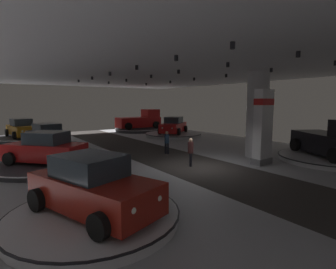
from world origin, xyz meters
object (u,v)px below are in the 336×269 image
object	(u,v)px
display_platform_deep_right	(138,130)
display_platform_near_left	(95,216)
pickup_truck_near_right	(335,142)
brand_sign_pylon	(263,126)
display_car_deep_left	(22,129)
display_platform_near_right	(330,158)
display_platform_far_right	(173,135)
display_platform_deep_left	(23,138)
visitor_walking_far	(191,150)
display_car_far_right	(173,126)
display_car_far_left	(47,136)
visitor_walking_near	(167,141)
pickup_truck_deep_right	(141,121)
display_platform_mid_left	(46,165)
column_right	(257,115)
display_platform_far_left	(47,147)
display_car_near_left	(93,186)
display_car_mid_left	(46,149)

from	to	relation	value
display_platform_deep_right	display_platform_near_left	bearing A→B (deg)	-121.17
pickup_truck_near_right	display_platform_deep_right	xyz separation A→B (m)	(-1.66, 21.59, -1.03)
brand_sign_pylon	display_car_deep_left	size ratio (longest dim) A/B	0.97
display_platform_near_right	display_platform_far_right	xyz separation A→B (m)	(-1.16, 14.83, 0.02)
display_platform_deep_left	visitor_walking_far	xyz separation A→B (m)	(6.59, -17.08, 0.73)
display_car_far_right	visitor_walking_far	distance (m)	12.95
display_car_far_left	display_car_deep_left	world-z (taller)	display_car_deep_left
display_car_far_left	visitor_walking_near	size ratio (longest dim) A/B	2.80
visitor_walking_near	display_car_deep_left	bearing A→B (deg)	119.10
pickup_truck_near_right	display_car_deep_left	distance (m)	25.58
display_platform_far_right	display_platform_deep_left	world-z (taller)	display_platform_far_right
display_car_far_left	pickup_truck_deep_right	size ratio (longest dim) A/B	0.83
display_car_far_right	display_car_deep_left	distance (m)	14.65
brand_sign_pylon	pickup_truck_near_right	bearing A→B (deg)	-28.66
display_platform_mid_left	column_right	bearing A→B (deg)	-21.40
display_platform_near_left	display_platform_deep_right	xyz separation A→B (m)	(12.85, 21.24, 0.03)
brand_sign_pylon	pickup_truck_near_right	xyz separation A→B (m)	(3.97, -2.17, -0.98)
column_right	display_car_far_left	distance (m)	15.53
display_car_far_left	brand_sign_pylon	bearing A→B (deg)	-53.49
pickup_truck_deep_right	display_platform_far_left	bearing A→B (deg)	-150.30
display_platform_near_right	display_platform_far_left	world-z (taller)	display_platform_near_right
column_right	pickup_truck_near_right	world-z (taller)	column_right
display_platform_far_left	display_car_near_left	size ratio (longest dim) A/B	1.12
display_platform_far_right	pickup_truck_near_right	bearing A→B (deg)	-86.19
display_platform_near_right	pickup_truck_near_right	xyz separation A→B (m)	(-0.16, -0.28, 1.07)
display_platform_near_right	display_car_near_left	world-z (taller)	display_car_near_left
display_platform_far_left	display_platform_near_left	size ratio (longest dim) A/B	1.00
display_car_near_left	display_platform_near_left	bearing A→B (deg)	-70.67
display_platform_deep_right	visitor_walking_far	xyz separation A→B (m)	(-6.08, -17.51, 0.70)
display_platform_mid_left	visitor_walking_near	xyz separation A→B (m)	(7.63, -0.58, 0.75)
display_car_far_left	display_platform_near_left	world-z (taller)	display_car_far_left
display_platform_mid_left	display_car_deep_left	bearing A→B (deg)	89.33
display_car_mid_left	display_car_far_right	size ratio (longest dim) A/B	0.98
display_car_mid_left	pickup_truck_near_right	size ratio (longest dim) A/B	0.76
display_platform_near_right	display_car_deep_left	xyz separation A→B (m)	(-14.48, 20.91, 0.91)
column_right	display_platform_far_right	world-z (taller)	column_right
display_platform_far_left	display_platform_deep_right	distance (m)	13.48
display_platform_near_right	display_platform_far_left	size ratio (longest dim) A/B	1.16
display_car_near_left	display_car_mid_left	bearing A→B (deg)	89.56
brand_sign_pylon	visitor_walking_near	xyz separation A→B (m)	(-2.87, 5.58, -1.31)
display_platform_far_left	display_car_far_left	distance (m)	0.87
display_car_far_right	display_platform_deep_left	size ratio (longest dim) A/B	0.78
display_car_mid_left	display_platform_near_right	xyz separation A→B (m)	(14.61, -8.02, -0.88)
display_platform_mid_left	display_platform_far_left	xyz separation A→B (m)	(1.19, 6.45, -0.02)
display_car_deep_left	visitor_walking_far	world-z (taller)	display_car_deep_left
pickup_truck_deep_right	display_platform_near_left	bearing A→B (deg)	-121.81
pickup_truck_near_right	display_car_near_left	distance (m)	14.52
display_platform_near_left	display_platform_mid_left	bearing A→B (deg)	89.78
column_right	visitor_walking_near	xyz separation A→B (m)	(-4.29, 4.10, -1.84)
display_platform_deep_left	visitor_walking_near	bearing A→B (deg)	-60.86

